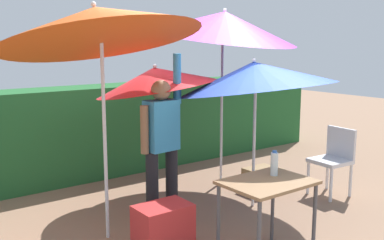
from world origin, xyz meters
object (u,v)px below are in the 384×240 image
umbrella_yellow (255,76)px  folding_table (267,191)px  cooler_box (163,228)px  chair_plastic (334,157)px  crate_cardboard (263,180)px  umbrella_navy (98,25)px  person_vendor (162,140)px  umbrella_orange (224,25)px  bottle_water (274,164)px  umbrella_rainbow (155,78)px

umbrella_yellow → folding_table: umbrella_yellow is taller
umbrella_yellow → cooler_box: 2.10m
chair_plastic → cooler_box: (-2.72, -0.05, -0.28)m
chair_plastic → crate_cardboard: 0.98m
umbrella_navy → cooler_box: bearing=-62.0°
person_vendor → crate_cardboard: 1.84m
umbrella_orange → chair_plastic: size_ratio=2.90×
chair_plastic → bottle_water: bearing=-160.2°
chair_plastic → crate_cardboard: (-0.64, 0.66, -0.36)m
umbrella_orange → cooler_box: umbrella_orange is taller
folding_table → bottle_water: 0.28m
cooler_box → folding_table: (0.68, -0.71, 0.43)m
umbrella_rainbow → bottle_water: 1.99m
umbrella_yellow → bottle_water: 1.42m
cooler_box → bottle_water: size_ratio=2.20×
umbrella_rainbow → folding_table: (-0.04, -1.94, -0.90)m
cooler_box → folding_table: size_ratio=0.66×
cooler_box → crate_cardboard: cooler_box is taller
umbrella_navy → crate_cardboard: 3.14m
person_vendor → cooler_box: (-0.42, -0.66, -0.70)m
crate_cardboard → cooler_box: bearing=-161.2°
umbrella_orange → umbrella_yellow: bearing=-108.4°
bottle_water → umbrella_navy: bearing=133.5°
umbrella_navy → folding_table: 2.23m
umbrella_orange → bottle_water: 2.56m
umbrella_yellow → person_vendor: umbrella_yellow is taller
person_vendor → crate_cardboard: bearing=1.6°
umbrella_navy → crate_cardboard: size_ratio=5.89×
person_vendor → chair_plastic: size_ratio=2.11×
umbrella_orange → cooler_box: 3.02m
umbrella_rainbow → crate_cardboard: umbrella_rainbow is taller
cooler_box → bottle_water: bearing=-36.4°
umbrella_navy → umbrella_orange: bearing=17.6°
person_vendor → umbrella_yellow: bearing=-14.8°
umbrella_rainbow → crate_cardboard: 2.04m
umbrella_rainbow → umbrella_yellow: bearing=-46.3°
bottle_water → folding_table: bearing=-154.5°
umbrella_navy → person_vendor: 1.44m
umbrella_rainbow → umbrella_yellow: 1.20m
crate_cardboard → bottle_water: bottle_water is taller
umbrella_orange → chair_plastic: (0.87, -1.25, -1.72)m
umbrella_yellow → bottle_water: size_ratio=8.07×
umbrella_navy → person_vendor: size_ratio=1.38×
umbrella_navy → umbrella_yellow: bearing=-7.4°
umbrella_yellow → umbrella_rainbow: bearing=133.7°
umbrella_navy → cooler_box: umbrella_navy is taller
umbrella_navy → folding_table: umbrella_navy is taller
umbrella_rainbow → person_vendor: 0.90m
person_vendor → bottle_water: size_ratio=7.83×
folding_table → person_vendor: bearing=100.6°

